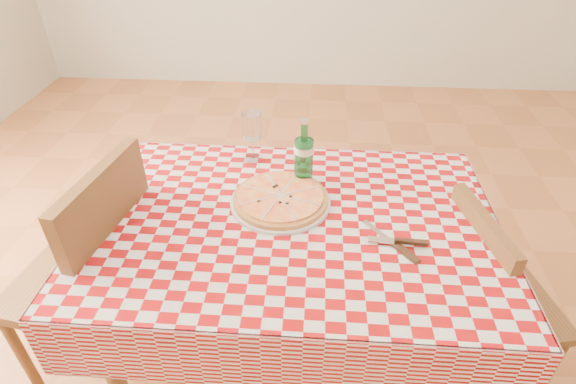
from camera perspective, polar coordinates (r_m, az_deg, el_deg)
name	(u,v)px	position (r m, az deg, el deg)	size (l,w,h in m)	color
dining_table	(293,242)	(1.50, 0.60, -6.31)	(1.20, 0.80, 0.75)	brown
tablecloth	(293,219)	(1.44, 0.63, -3.50)	(1.30, 0.90, 0.01)	#9B090A
chair_near	(486,294)	(1.74, 23.84, -11.72)	(0.44, 0.44, 0.82)	brown
chair_far	(96,269)	(1.70, -23.17, -8.94)	(0.49, 0.49, 0.96)	brown
pizza_plate	(280,198)	(1.48, -0.97, -0.78)	(0.33, 0.33, 0.04)	gold
water_bottle	(304,152)	(1.54, 2.03, 5.07)	(0.07, 0.07, 0.24)	#1A6A2E
wine_glass	(252,137)	(1.69, -4.53, 7.01)	(0.07, 0.07, 0.19)	white
cutlery	(394,242)	(1.37, 13.33, -6.15)	(0.24, 0.20, 0.03)	silver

